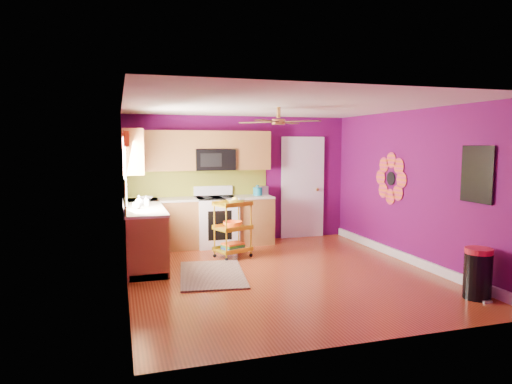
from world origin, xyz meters
name	(u,v)px	position (x,y,z in m)	size (l,w,h in m)	color
ground	(282,274)	(0.00, 0.00, 0.00)	(5.00, 5.00, 0.00)	maroon
room_envelope	(285,166)	(0.03, 0.00, 1.63)	(4.54, 5.04, 2.52)	#5B0A4F
lower_cabinets	(177,229)	(-1.35, 1.82, 0.43)	(2.81, 2.31, 0.94)	brown
electric_range	(216,221)	(-0.55, 2.17, 0.48)	(0.76, 0.66, 1.13)	white
upper_cabinetry	(179,152)	(-1.24, 2.17, 1.80)	(2.80, 2.30, 1.26)	brown
left_window	(125,158)	(-2.22, 1.05, 1.74)	(0.08, 1.35, 1.08)	white
panel_door	(302,189)	(1.35, 2.47, 1.02)	(0.95, 0.11, 2.15)	white
right_wall_art	(426,177)	(2.23, -0.34, 1.44)	(0.04, 2.74, 1.04)	black
ceiling_fan	(278,121)	(0.00, 0.20, 2.29)	(1.01, 1.01, 0.26)	#BF8C3F
shag_rug	(212,274)	(-1.03, 0.24, 0.01)	(0.93, 1.52, 0.02)	black
rolling_cart	(233,226)	(-0.46, 1.21, 0.54)	(0.70, 0.61, 1.05)	gold
trash_can	(478,273)	(1.98, -1.75, 0.32)	(0.35, 0.38, 0.65)	black
teal_kettle	(258,191)	(0.30, 2.23, 1.02)	(0.18, 0.18, 0.21)	#126E87
toaster	(262,191)	(0.40, 2.27, 1.03)	(0.22, 0.15, 0.18)	beige
soap_bottle_a	(146,201)	(-1.90, 1.32, 1.03)	(0.08, 0.08, 0.17)	#EA3F72
soap_bottle_b	(139,201)	(-2.01, 1.34, 1.03)	(0.14, 0.14, 0.18)	white
counter_dish	(146,198)	(-1.85, 2.09, 0.97)	(0.26, 0.26, 0.06)	white
counter_cup	(137,206)	(-2.07, 0.97, 0.99)	(0.13, 0.13, 0.10)	white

